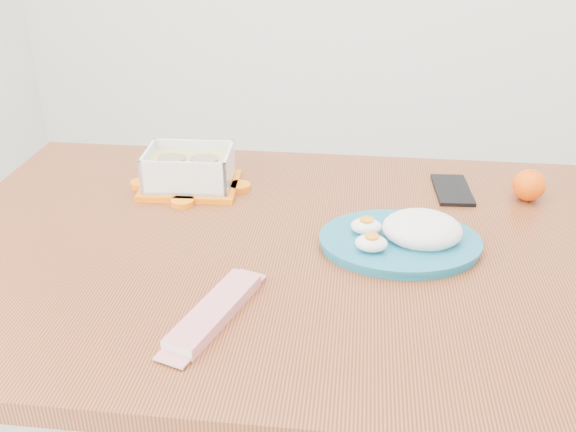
% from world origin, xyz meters
% --- Properties ---
extents(dining_table, '(1.41, 0.99, 0.75)m').
position_xyz_m(dining_table, '(-0.18, -0.06, 0.67)').
color(dining_table, brown).
rests_on(dining_table, ground).
extents(food_container, '(0.23, 0.18, 0.09)m').
position_xyz_m(food_container, '(-0.43, 0.15, 0.79)').
color(food_container, orange).
rests_on(food_container, dining_table).
extents(orange_fruit, '(0.07, 0.07, 0.07)m').
position_xyz_m(orange_fruit, '(0.30, 0.22, 0.78)').
color(orange_fruit, '#FF3D05').
rests_on(orange_fruit, dining_table).
extents(rice_plate, '(0.33, 0.33, 0.08)m').
position_xyz_m(rice_plate, '(0.04, -0.03, 0.78)').
color(rice_plate, '#186885').
rests_on(rice_plate, dining_table).
extents(candy_bar, '(0.11, 0.22, 0.02)m').
position_xyz_m(candy_bar, '(-0.25, -0.30, 0.76)').
color(candy_bar, red).
rests_on(candy_bar, dining_table).
extents(smartphone, '(0.09, 0.16, 0.01)m').
position_xyz_m(smartphone, '(0.14, 0.23, 0.75)').
color(smartphone, black).
rests_on(smartphone, dining_table).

